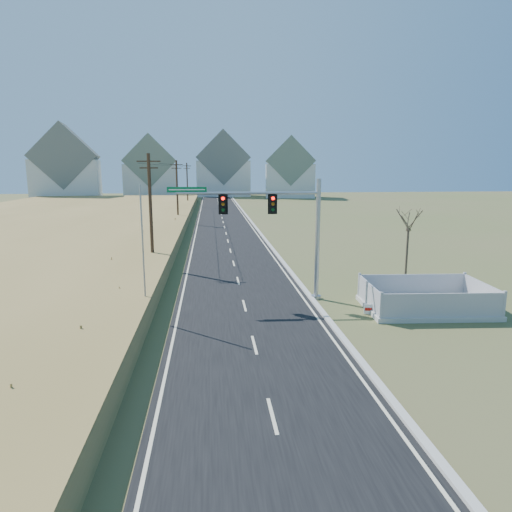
{
  "coord_description": "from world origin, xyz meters",
  "views": [
    {
      "loc": [
        -1.86,
        -21.27,
        7.85
      ],
      "look_at": [
        0.45,
        1.78,
        3.4
      ],
      "focal_mm": 32.0,
      "sensor_mm": 36.0,
      "label": 1
    }
  ],
  "objects": [
    {
      "name": "fence_enclosure",
      "position": [
        10.14,
        2.42,
        0.3
      ],
      "size": [
        7.04,
        5.03,
        1.55
      ],
      "rotation": [
        0.0,
        0.0,
        -0.06
      ],
      "color": "#B7B5AD",
      "rests_on": "ground"
    },
    {
      "name": "condo_nw",
      "position": [
        -38.0,
        100.0,
        7.7
      ],
      "size": [
        17.69,
        13.38,
        19.05
      ],
      "rotation": [
        0.0,
        0.0,
        0.14
      ],
      "color": "silver",
      "rests_on": "ground"
    },
    {
      "name": "condo_nnw",
      "position": [
        -18.0,
        108.0,
        6.94
      ],
      "size": [
        14.93,
        11.17,
        17.03
      ],
      "rotation": [
        0.0,
        0.0,
        0.07
      ],
      "color": "silver",
      "rests_on": "ground"
    },
    {
      "name": "road",
      "position": [
        0.0,
        50.0,
        0.03
      ],
      "size": [
        8.0,
        180.0,
        0.06
      ],
      "primitive_type": "cube",
      "color": "black",
      "rests_on": "ground"
    },
    {
      "name": "bare_tree",
      "position": [
        12.44,
        10.32,
        4.32
      ],
      "size": [
        2.02,
        2.02,
        5.36
      ],
      "color": "#4C3F33",
      "rests_on": "ground"
    },
    {
      "name": "traffic_signal_mast",
      "position": [
        2.63,
        5.3,
        4.46
      ],
      "size": [
        9.14,
        0.77,
        7.28
      ],
      "rotation": [
        0.0,
        0.0,
        -0.05
      ],
      "color": "#9EA0A5",
      "rests_on": "ground"
    },
    {
      "name": "curb",
      "position": [
        4.15,
        50.0,
        0.09
      ],
      "size": [
        0.3,
        180.0,
        0.18
      ],
      "primitive_type": "cube",
      "color": "#B2AFA8",
      "rests_on": "ground"
    },
    {
      "name": "utility_pole_mid",
      "position": [
        -6.5,
        45.0,
        4.68
      ],
      "size": [
        1.8,
        0.26,
        9.0
      ],
      "color": "#422D1E",
      "rests_on": "ground"
    },
    {
      "name": "condo_n",
      "position": [
        2.0,
        112.0,
        7.61
      ],
      "size": [
        15.27,
        10.2,
        18.54
      ],
      "color": "silver",
      "rests_on": "ground"
    },
    {
      "name": "condo_ne",
      "position": [
        20.0,
        104.0,
        6.84
      ],
      "size": [
        14.12,
        10.51,
        16.52
      ],
      "rotation": [
        0.0,
        0.0,
        -0.1
      ],
      "color": "silver",
      "rests_on": "ground"
    },
    {
      "name": "reed_marsh",
      "position": [
        -24.0,
        40.0,
        0.65
      ],
      "size": [
        38.0,
        110.0,
        1.3
      ],
      "primitive_type": "cube",
      "color": "#A08248",
      "rests_on": "ground"
    },
    {
      "name": "flagpole",
      "position": [
        -5.33,
        2.15,
        2.82
      ],
      "size": [
        0.32,
        0.32,
        7.06
      ],
      "color": "#B7B5AD",
      "rests_on": "ground"
    },
    {
      "name": "utility_pole_far",
      "position": [
        -6.5,
        75.0,
        4.68
      ],
      "size": [
        1.8,
        0.26,
        9.0
      ],
      "color": "#422D1E",
      "rests_on": "ground"
    },
    {
      "name": "ground",
      "position": [
        0.0,
        0.0,
        0.0
      ],
      "size": [
        260.0,
        260.0,
        0.0
      ],
      "primitive_type": "plane",
      "color": "#4D5A2B",
      "rests_on": "ground"
    },
    {
      "name": "open_sign",
      "position": [
        6.63,
        1.89,
        0.31
      ],
      "size": [
        0.46,
        0.14,
        0.57
      ],
      "rotation": [
        0.0,
        0.0,
        -0.19
      ],
      "color": "white",
      "rests_on": "ground"
    },
    {
      "name": "utility_pole_near",
      "position": [
        -6.5,
        15.0,
        4.68
      ],
      "size": [
        1.8,
        0.26,
        9.0
      ],
      "color": "#422D1E",
      "rests_on": "ground"
    }
  ]
}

